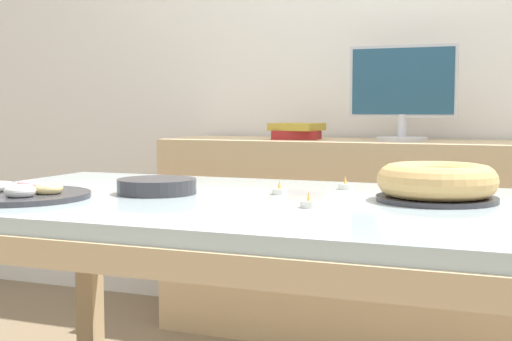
{
  "coord_description": "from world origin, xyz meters",
  "views": [
    {
      "loc": [
        0.64,
        -1.65,
        0.95
      ],
      "look_at": [
        -0.07,
        0.12,
        0.78
      ],
      "focal_mm": 50.0,
      "sensor_mm": 36.0,
      "label": 1
    }
  ],
  "objects_px": {
    "pastry_platter": "(16,193)",
    "tealight_near_front": "(280,191)",
    "plate_stack": "(157,186)",
    "tealight_centre": "(309,203)",
    "book_stack": "(297,131)",
    "cake_chocolate_round": "(437,183)",
    "computer_monitor": "(403,93)",
    "tealight_left_edge": "(345,186)"
  },
  "relations": [
    {
      "from": "book_stack",
      "to": "tealight_centre",
      "type": "bearing_deg",
      "value": -70.49
    },
    {
      "from": "plate_stack",
      "to": "tealight_centre",
      "type": "distance_m",
      "value": 0.47
    },
    {
      "from": "computer_monitor",
      "to": "plate_stack",
      "type": "xyz_separation_m",
      "value": [
        -0.43,
        -1.2,
        -0.27
      ]
    },
    {
      "from": "pastry_platter",
      "to": "tealight_left_edge",
      "type": "xyz_separation_m",
      "value": [
        0.72,
        0.5,
        -0.0
      ]
    },
    {
      "from": "plate_stack",
      "to": "tealight_centre",
      "type": "xyz_separation_m",
      "value": [
        0.45,
        -0.11,
        -0.01
      ]
    },
    {
      "from": "cake_chocolate_round",
      "to": "book_stack",
      "type": "bearing_deg",
      "value": 123.65
    },
    {
      "from": "pastry_platter",
      "to": "tealight_centre",
      "type": "relative_size",
      "value": 9.16
    },
    {
      "from": "book_stack",
      "to": "tealight_centre",
      "type": "xyz_separation_m",
      "value": [
        0.46,
        -1.3,
        -0.12
      ]
    },
    {
      "from": "tealight_centre",
      "to": "cake_chocolate_round",
      "type": "bearing_deg",
      "value": 40.95
    },
    {
      "from": "plate_stack",
      "to": "tealight_centre",
      "type": "height_order",
      "value": "plate_stack"
    },
    {
      "from": "computer_monitor",
      "to": "tealight_centre",
      "type": "relative_size",
      "value": 10.6
    },
    {
      "from": "tealight_left_edge",
      "to": "book_stack",
      "type": "bearing_deg",
      "value": 116.05
    },
    {
      "from": "cake_chocolate_round",
      "to": "tealight_left_edge",
      "type": "distance_m",
      "value": 0.32
    },
    {
      "from": "tealight_near_front",
      "to": "pastry_platter",
      "type": "bearing_deg",
      "value": -151.08
    },
    {
      "from": "computer_monitor",
      "to": "pastry_platter",
      "type": "height_order",
      "value": "computer_monitor"
    },
    {
      "from": "pastry_platter",
      "to": "tealight_near_front",
      "type": "distance_m",
      "value": 0.67
    },
    {
      "from": "cake_chocolate_round",
      "to": "pastry_platter",
      "type": "relative_size",
      "value": 0.8
    },
    {
      "from": "book_stack",
      "to": "pastry_platter",
      "type": "distance_m",
      "value": 1.45
    },
    {
      "from": "tealight_left_edge",
      "to": "tealight_centre",
      "type": "bearing_deg",
      "value": -87.73
    },
    {
      "from": "computer_monitor",
      "to": "book_stack",
      "type": "distance_m",
      "value": 0.47
    },
    {
      "from": "book_stack",
      "to": "tealight_left_edge",
      "type": "xyz_separation_m",
      "value": [
        0.45,
        -0.91,
        -0.12
      ]
    },
    {
      "from": "computer_monitor",
      "to": "tealight_centre",
      "type": "distance_m",
      "value": 1.33
    },
    {
      "from": "pastry_platter",
      "to": "computer_monitor",
      "type": "bearing_deg",
      "value": 63.31
    },
    {
      "from": "computer_monitor",
      "to": "tealight_centre",
      "type": "bearing_deg",
      "value": -89.03
    },
    {
      "from": "computer_monitor",
      "to": "book_stack",
      "type": "relative_size",
      "value": 2.01
    },
    {
      "from": "pastry_platter",
      "to": "tealight_centre",
      "type": "xyz_separation_m",
      "value": [
        0.73,
        0.11,
        -0.0
      ]
    },
    {
      "from": "computer_monitor",
      "to": "cake_chocolate_round",
      "type": "distance_m",
      "value": 1.14
    },
    {
      "from": "pastry_platter",
      "to": "tealight_near_front",
      "type": "relative_size",
      "value": 9.16
    },
    {
      "from": "cake_chocolate_round",
      "to": "tealight_near_front",
      "type": "xyz_separation_m",
      "value": [
        -0.4,
        -0.01,
        -0.04
      ]
    },
    {
      "from": "plate_stack",
      "to": "tealight_near_front",
      "type": "bearing_deg",
      "value": 18.73
    },
    {
      "from": "book_stack",
      "to": "cake_chocolate_round",
      "type": "distance_m",
      "value": 1.3
    },
    {
      "from": "pastry_platter",
      "to": "plate_stack",
      "type": "bearing_deg",
      "value": 38.26
    },
    {
      "from": "book_stack",
      "to": "plate_stack",
      "type": "bearing_deg",
      "value": -89.68
    },
    {
      "from": "computer_monitor",
      "to": "cake_chocolate_round",
      "type": "relative_size",
      "value": 1.44
    },
    {
      "from": "book_stack",
      "to": "tealight_near_front",
      "type": "relative_size",
      "value": 5.28
    },
    {
      "from": "pastry_platter",
      "to": "cake_chocolate_round",
      "type": "bearing_deg",
      "value": 18.82
    },
    {
      "from": "book_stack",
      "to": "pastry_platter",
      "type": "relative_size",
      "value": 0.58
    },
    {
      "from": "pastry_platter",
      "to": "plate_stack",
      "type": "distance_m",
      "value": 0.36
    },
    {
      "from": "tealight_left_edge",
      "to": "tealight_near_front",
      "type": "bearing_deg",
      "value": -126.01
    },
    {
      "from": "plate_stack",
      "to": "tealight_centre",
      "type": "relative_size",
      "value": 5.25
    },
    {
      "from": "cake_chocolate_round",
      "to": "plate_stack",
      "type": "height_order",
      "value": "cake_chocolate_round"
    },
    {
      "from": "book_stack",
      "to": "tealight_near_front",
      "type": "xyz_separation_m",
      "value": [
        0.32,
        -1.09,
        -0.12
      ]
    }
  ]
}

